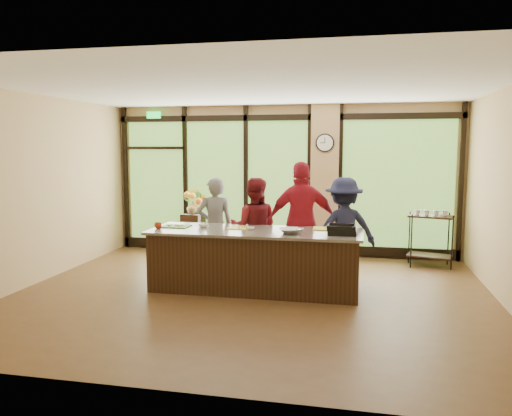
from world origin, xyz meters
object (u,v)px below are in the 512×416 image
at_px(island_base, 255,261).
at_px(flower_stand, 193,233).
at_px(bar_cart, 430,233).
at_px(cook_left, 215,226).
at_px(roasting_pan, 342,232).
at_px(cook_right, 344,229).

relative_size(island_base, flower_stand, 3.87).
distance_m(flower_stand, bar_cart, 4.66).
distance_m(cook_left, roasting_pan, 2.36).
distance_m(roasting_pan, flower_stand, 4.08).
distance_m(island_base, roasting_pan, 1.40).
relative_size(island_base, bar_cart, 2.99).
height_order(roasting_pan, flower_stand, roasting_pan).
bearing_deg(roasting_pan, cook_left, 153.12).
distance_m(island_base, cook_right, 1.58).
bearing_deg(cook_left, flower_stand, -78.08).
xyz_separation_m(island_base, flower_stand, (-1.83, 2.45, -0.04)).
bearing_deg(flower_stand, bar_cart, 1.97).
bearing_deg(cook_left, cook_right, 161.71).
height_order(cook_left, bar_cart, cook_left).
height_order(flower_stand, bar_cart, bar_cart).
relative_size(island_base, cook_left, 1.87).
relative_size(roasting_pan, bar_cart, 0.39).
distance_m(island_base, flower_stand, 3.06).
bearing_deg(flower_stand, cook_left, -53.61).
xyz_separation_m(roasting_pan, flower_stand, (-3.12, 2.57, -0.56)).
bearing_deg(roasting_pan, flower_stand, 136.99).
height_order(cook_right, roasting_pan, cook_right).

